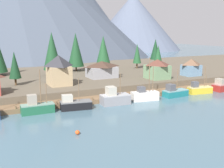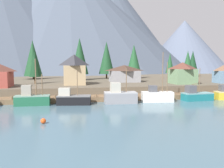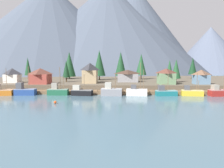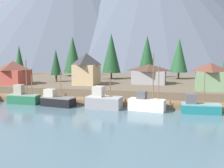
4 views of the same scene
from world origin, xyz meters
name	(u,v)px [view 1 (image 1 of 4)]	position (x,y,z in m)	size (l,w,h in m)	color
ground_plane	(80,88)	(0.00, 20.00, -0.50)	(400.00, 400.00, 1.00)	#476675
dock	(106,98)	(0.00, 1.99, 0.50)	(80.00, 4.00, 1.60)	brown
shoreline_bank	(67,76)	(0.00, 32.00, 1.25)	(400.00, 56.00, 2.50)	brown
mountain_far_ridge	(133,22)	(95.10, 153.72, 22.97)	(80.02, 80.02, 45.94)	slate
fishing_boat_green	(37,107)	(-16.22, -1.25, 1.26)	(6.27, 2.27, 8.61)	#1E5B3D
fishing_boat_black	(75,104)	(-8.72, -1.81, 1.10)	(6.56, 3.41, 6.48)	black
fishing_boat_grey	(115,98)	(0.35, -1.83, 1.41)	(6.43, 3.38, 6.84)	gray
fishing_boat_white	(145,95)	(8.12, -1.73, 1.22)	(6.52, 3.21, 9.97)	silver
fishing_boat_teal	(175,92)	(16.85, -1.66, 1.07)	(6.41, 3.01, 6.77)	#196B70
fishing_boat_yellow	(199,89)	(24.72, -1.65, 1.05)	(6.50, 3.10, 6.95)	gold
fishing_boat_red	(223,86)	(32.87, -1.86, 1.21)	(6.49, 3.39, 9.85)	maroon
house_green	(157,69)	(19.49, 9.69, 5.30)	(5.83, 6.15, 5.49)	#6B8E66
house_tan	(59,70)	(-7.91, 12.63, 6.31)	(5.40, 6.39, 7.44)	tan
house_blue	(191,67)	(31.76, 9.61, 5.08)	(5.32, 4.28, 5.04)	#6689A8
house_grey	(102,69)	(6.23, 18.36, 4.92)	(8.25, 6.60, 4.73)	gray
conifer_near_left	(158,57)	(24.93, 17.13, 7.65)	(3.64, 3.64, 8.89)	#4C3823
conifer_near_right	(103,50)	(13.08, 32.50, 9.33)	(4.92, 4.92, 11.69)	#4C3823
conifer_mid_right	(137,53)	(25.76, 31.14, 7.81)	(2.93, 2.93, 8.83)	#4C3823
conifer_back_left	(52,51)	(-5.73, 27.68, 9.94)	(5.38, 5.38, 13.04)	#4C3823
conifer_back_right	(155,49)	(38.60, 38.45, 8.51)	(3.99, 3.99, 10.08)	#4C3823
conifer_centre	(15,65)	(-17.77, 16.81, 7.55)	(2.89, 2.89, 8.38)	#4C3823
conifer_far_left	(76,50)	(3.74, 33.93, 9.62)	(5.28, 5.28, 12.66)	#4C3823
channel_buoy	(77,132)	(-12.83, -15.45, 0.35)	(0.70, 0.70, 0.70)	#E04C19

